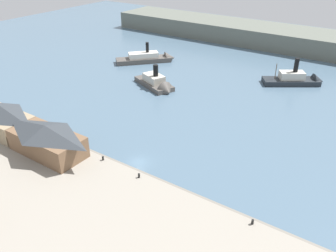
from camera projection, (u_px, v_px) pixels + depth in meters
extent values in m
plane|color=slate|center=(139.00, 162.00, 78.81)|extent=(320.00, 320.00, 0.00)
cube|color=gray|center=(62.00, 218.00, 62.55)|extent=(110.00, 36.00, 1.20)
cube|color=slate|center=(128.00, 168.00, 75.96)|extent=(110.00, 0.80, 1.00)
cube|color=brown|center=(48.00, 143.00, 79.04)|extent=(17.80, 8.26, 4.90)
pyramid|color=#33383D|center=(45.00, 130.00, 77.36)|extent=(18.16, 8.68, 2.13)
cylinder|color=black|center=(252.00, 222.00, 60.13)|extent=(0.44, 0.44, 0.90)
cylinder|color=black|center=(139.00, 176.00, 71.74)|extent=(0.44, 0.44, 0.90)
cylinder|color=black|center=(103.00, 158.00, 77.30)|extent=(0.44, 0.44, 0.90)
cube|color=#23282D|center=(291.00, 81.00, 120.12)|extent=(18.83, 15.45, 1.74)
cone|color=#23282D|center=(318.00, 81.00, 120.11)|extent=(5.80, 6.33, 5.37)
cube|color=beige|center=(292.00, 75.00, 119.09)|extent=(9.01, 7.97, 2.59)
cylinder|color=black|center=(296.00, 65.00, 117.36)|extent=(1.52, 1.52, 4.63)
cylinder|color=brown|center=(276.00, 71.00, 118.42)|extent=(0.24, 0.24, 5.43)
cube|color=#514C47|center=(144.00, 60.00, 140.69)|extent=(18.90, 19.87, 1.80)
cone|color=#514C47|center=(170.00, 58.00, 142.86)|extent=(6.46, 6.38, 5.19)
cube|color=silver|center=(143.00, 55.00, 139.75)|extent=(11.02, 11.46, 2.15)
cylinder|color=black|center=(147.00, 47.00, 138.63)|extent=(1.25, 1.25, 3.94)
cube|color=#514C47|center=(154.00, 84.00, 118.50)|extent=(17.16, 12.03, 1.52)
cone|color=#514C47|center=(167.00, 91.00, 112.63)|extent=(4.86, 6.41, 5.75)
cube|color=beige|center=(154.00, 78.00, 117.55)|extent=(8.75, 7.19, 2.44)
cylinder|color=black|center=(156.00, 70.00, 115.14)|extent=(1.69, 1.69, 3.75)
cube|color=#60665B|center=(292.00, 39.00, 156.77)|extent=(180.00, 24.00, 8.00)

